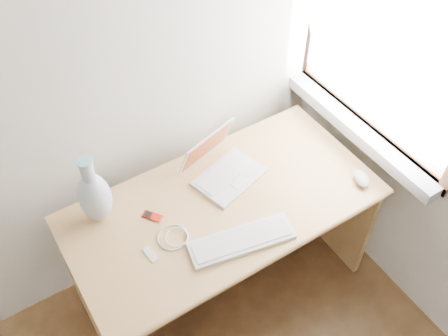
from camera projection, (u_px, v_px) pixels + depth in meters
window at (385, 36)px, 1.97m from camera, size 0.11×0.99×1.10m
desk at (214, 219)px, 2.32m from camera, size 1.34×0.67×0.71m
laptop at (224, 165)px, 2.21m from camera, size 0.34×0.32×0.20m
external_keyboard at (241, 240)px, 1.99m from camera, size 0.44×0.21×0.02m
mouse at (362, 178)px, 2.20m from camera, size 0.10×0.12×0.04m
ipod at (152, 216)px, 2.08m from camera, size 0.08×0.09×0.01m
cable_coil at (173, 237)px, 2.01m from camera, size 0.13×0.13×0.01m
remote at (150, 254)px, 1.95m from camera, size 0.04×0.08×0.01m
vase at (95, 196)px, 1.98m from camera, size 0.13×0.13×0.34m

